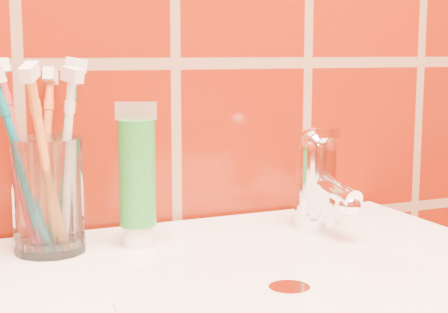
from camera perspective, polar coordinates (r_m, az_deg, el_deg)
name	(u,v)px	position (r m, az deg, el deg)	size (l,w,h in m)	color
glass_tumbler	(49,195)	(0.73, -14.35, -3.15)	(0.07, 0.07, 0.12)	white
toothpaste_tube	(137,179)	(0.73, -7.22, -1.90)	(0.04, 0.04, 0.15)	white
faucet	(318,175)	(0.80, 7.79, -1.56)	(0.05, 0.11, 0.12)	white
toothbrush_0	(21,157)	(0.74, -16.52, -0.07)	(0.05, 0.07, 0.20)	#A72327
toothbrush_1	(46,159)	(0.76, -14.58, -0.17)	(0.05, 0.08, 0.19)	#D05C24
toothbrush_2	(46,165)	(0.69, -14.59, -0.69)	(0.05, 0.08, 0.20)	orange
toothbrush_3	(63,155)	(0.73, -13.22, 0.10)	(0.06, 0.03, 0.21)	#1C6932
toothbrush_4	(65,162)	(0.72, -13.05, -0.46)	(0.04, 0.05, 0.20)	white
toothbrush_5	(23,165)	(0.71, -16.37, -0.70)	(0.07, 0.03, 0.19)	#0D6272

